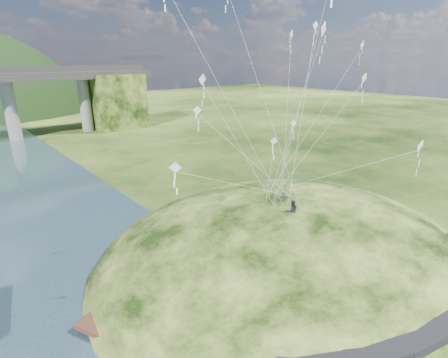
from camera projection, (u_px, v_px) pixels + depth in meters
ground at (235, 304)px, 25.05m from camera, size 320.00×320.00×0.00m
grass_hill at (286, 269)px, 31.83m from camera, size 36.00×32.00×13.00m
footpath at (428, 305)px, 21.80m from camera, size 22.29×5.84×0.83m
wooden_dock at (158, 272)px, 27.95m from camera, size 14.39×7.99×1.05m
kite_flyers at (291, 199)px, 28.31m from camera, size 2.01×2.74×1.92m
kite_swarm at (289, 77)px, 27.54m from camera, size 20.62×15.86×14.79m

